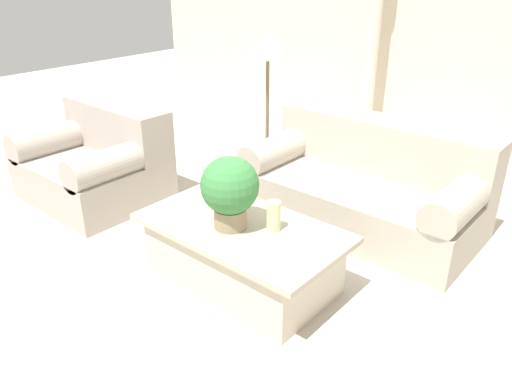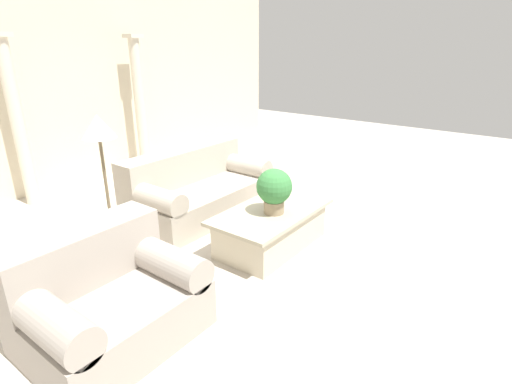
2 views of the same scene
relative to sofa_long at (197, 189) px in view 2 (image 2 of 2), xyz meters
The scene contains 10 objects.
ground_plane 0.92m from the sofa_long, 109.54° to the right, with size 16.00×16.00×0.00m, color #BCB2A3.
wall_back 2.82m from the sofa_long, 96.53° to the left, with size 10.00×0.06×3.20m.
sofa_long is the anchor object (origin of this frame).
loveseat 2.47m from the sofa_long, 151.39° to the right, with size 1.25×1.00×0.85m.
coffee_table 1.38m from the sofa_long, 98.04° to the right, with size 1.42×0.79×0.45m.
potted_plant 1.49m from the sofa_long, 99.42° to the right, with size 0.39×0.39×0.50m.
pillar_candle 1.28m from the sofa_long, 89.62° to the right, with size 0.09×0.09×0.21m.
floor_lamp 1.55m from the sofa_long, behind, with size 0.36×0.36×1.49m.
column_left 2.59m from the sofa_long, 119.30° to the left, with size 0.25×0.25×2.31m.
column_right 2.44m from the sofa_long, 69.11° to the left, with size 0.25×0.25×2.31m.
Camera 2 is at (-3.25, -2.86, 2.19)m, focal length 28.00 mm.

